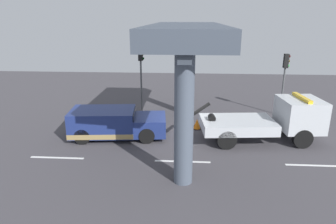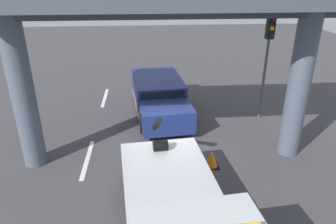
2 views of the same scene
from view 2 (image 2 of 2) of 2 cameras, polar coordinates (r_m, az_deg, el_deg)
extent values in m
cube|color=#423F44|center=(11.67, -0.51, -8.20)|extent=(60.00, 40.00, 0.10)
cube|color=silver|center=(17.13, -11.41, 2.56)|extent=(2.60, 0.16, 0.01)
cube|color=silver|center=(11.82, -14.46, -8.30)|extent=(2.60, 0.16, 0.01)
cube|color=silver|center=(8.76, 0.05, -12.94)|extent=(4.06, 2.76, 0.55)
cube|color=#196B9E|center=(9.05, 7.77, -12.43)|extent=(3.63, 0.37, 0.20)
cylinder|color=black|center=(10.21, -2.10, -2.25)|extent=(1.42, 0.32, 1.07)
cylinder|color=black|center=(9.67, -1.39, -6.15)|extent=(0.40, 0.48, 0.36)
cylinder|color=black|center=(9.80, 5.37, -11.53)|extent=(1.03, 0.42, 1.00)
cylinder|color=black|center=(9.54, -7.10, -12.78)|extent=(1.03, 0.42, 1.00)
cube|color=navy|center=(15.25, -1.93, 3.93)|extent=(3.65, 2.53, 1.35)
cube|color=navy|center=(12.96, -0.27, -0.85)|extent=(1.93, 2.27, 0.95)
cube|color=black|center=(13.53, -0.88, 2.56)|extent=(0.25, 1.93, 0.59)
cube|color=#9E8451|center=(15.43, -1.90, 2.21)|extent=(3.68, 2.54, 0.28)
cylinder|color=black|center=(13.40, 3.68, -1.38)|extent=(0.86, 0.36, 0.84)
cylinder|color=black|center=(13.11, -4.52, -2.01)|extent=(0.86, 0.36, 0.84)
cylinder|color=black|center=(16.44, 0.94, 3.69)|extent=(0.86, 0.36, 0.84)
cylinder|color=black|center=(16.21, -5.75, 3.25)|extent=(0.86, 0.36, 0.84)
cylinder|color=#4C5666|center=(11.65, 22.69, 4.44)|extent=(0.76, 0.76, 5.26)
cylinder|color=#4C5666|center=(11.12, -24.92, 3.14)|extent=(0.76, 0.76, 5.26)
cube|color=#353C47|center=(9.84, -0.60, 17.66)|extent=(0.50, 10.79, 0.36)
cylinder|color=#515456|center=(14.53, 16.99, 5.58)|extent=(0.12, 0.12, 3.62)
cube|color=black|center=(14.00, 18.15, 14.34)|extent=(0.28, 0.32, 0.90)
sphere|color=#360605|center=(13.81, 18.56, 15.44)|extent=(0.18, 0.18, 0.18)
sphere|color=gold|center=(13.86, 18.39, 14.22)|extent=(0.18, 0.18, 0.18)
sphere|color=black|center=(13.91, 18.22, 13.01)|extent=(0.18, 0.18, 0.18)
cone|color=orange|center=(11.03, 7.93, -8.37)|extent=(0.47, 0.47, 0.62)
cube|color=black|center=(11.19, 7.84, -9.63)|extent=(0.52, 0.52, 0.03)
camera|label=1|loc=(17.84, -64.27, 12.04)|focal=32.58mm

